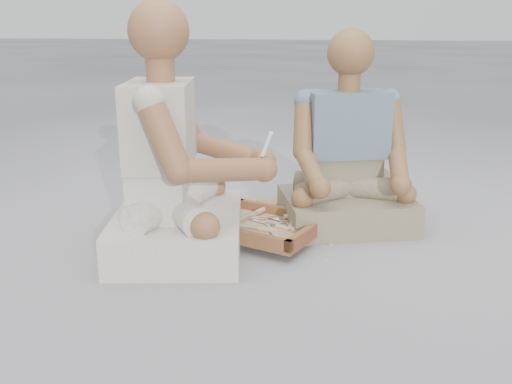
% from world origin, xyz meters
% --- Properties ---
extents(ground, '(60.00, 60.00, 0.00)m').
position_xyz_m(ground, '(0.00, 0.00, 0.00)').
color(ground, '#A2A1A7').
rests_on(ground, ground).
extents(carved_panel, '(0.63, 0.48, 0.04)m').
position_xyz_m(carved_panel, '(-0.22, 0.71, 0.02)').
color(carved_panel, olive).
rests_on(carved_panel, ground).
extents(tool_tray, '(0.59, 0.54, 0.06)m').
position_xyz_m(tool_tray, '(-0.02, 0.41, 0.06)').
color(tool_tray, brown).
rests_on(tool_tray, carved_panel).
extents(chisel_0, '(0.22, 0.06, 0.02)m').
position_xyz_m(chisel_0, '(0.07, 0.52, 0.07)').
color(chisel_0, silver).
rests_on(chisel_0, tool_tray).
extents(chisel_1, '(0.12, 0.20, 0.02)m').
position_xyz_m(chisel_1, '(-0.07, 0.56, 0.08)').
color(chisel_1, silver).
rests_on(chisel_1, tool_tray).
extents(chisel_2, '(0.20, 0.12, 0.02)m').
position_xyz_m(chisel_2, '(0.05, 0.41, 0.07)').
color(chisel_2, silver).
rests_on(chisel_2, tool_tray).
extents(chisel_3, '(0.13, 0.20, 0.02)m').
position_xyz_m(chisel_3, '(0.09, 0.24, 0.07)').
color(chisel_3, silver).
rests_on(chisel_3, tool_tray).
extents(chisel_4, '(0.19, 0.14, 0.02)m').
position_xyz_m(chisel_4, '(0.11, 0.44, 0.07)').
color(chisel_4, silver).
rests_on(chisel_4, tool_tray).
extents(chisel_5, '(0.22, 0.07, 0.02)m').
position_xyz_m(chisel_5, '(-0.02, 0.35, 0.07)').
color(chisel_5, silver).
rests_on(chisel_5, tool_tray).
extents(chisel_6, '(0.18, 0.16, 0.02)m').
position_xyz_m(chisel_6, '(0.14, 0.53, 0.07)').
color(chisel_6, silver).
rests_on(chisel_6, tool_tray).
extents(chisel_7, '(0.21, 0.11, 0.02)m').
position_xyz_m(chisel_7, '(0.13, 0.38, 0.07)').
color(chisel_7, silver).
rests_on(chisel_7, tool_tray).
extents(chisel_8, '(0.11, 0.21, 0.02)m').
position_xyz_m(chisel_8, '(0.10, 0.40, 0.07)').
color(chisel_8, silver).
rests_on(chisel_8, tool_tray).
extents(chisel_9, '(0.09, 0.21, 0.02)m').
position_xyz_m(chisel_9, '(0.05, 0.27, 0.07)').
color(chisel_9, silver).
rests_on(chisel_9, tool_tray).
extents(wood_chip_0, '(0.02, 0.02, 0.00)m').
position_xyz_m(wood_chip_0, '(-0.34, 0.77, 0.00)').
color(wood_chip_0, tan).
rests_on(wood_chip_0, ground).
extents(wood_chip_1, '(0.02, 0.02, 0.00)m').
position_xyz_m(wood_chip_1, '(-0.31, 0.45, 0.00)').
color(wood_chip_1, tan).
rests_on(wood_chip_1, ground).
extents(wood_chip_2, '(0.02, 0.02, 0.00)m').
position_xyz_m(wood_chip_2, '(-0.28, 0.13, 0.00)').
color(wood_chip_2, tan).
rests_on(wood_chip_2, ground).
extents(wood_chip_3, '(0.02, 0.02, 0.00)m').
position_xyz_m(wood_chip_3, '(0.20, 0.43, 0.00)').
color(wood_chip_3, tan).
rests_on(wood_chip_3, ground).
extents(wood_chip_4, '(0.02, 0.02, 0.00)m').
position_xyz_m(wood_chip_4, '(-0.30, 0.40, 0.00)').
color(wood_chip_4, tan).
rests_on(wood_chip_4, ground).
extents(wood_chip_5, '(0.02, 0.02, 0.00)m').
position_xyz_m(wood_chip_5, '(-0.13, 0.60, 0.00)').
color(wood_chip_5, tan).
rests_on(wood_chip_5, ground).
extents(wood_chip_6, '(0.02, 0.02, 0.00)m').
position_xyz_m(wood_chip_6, '(0.28, 0.39, 0.00)').
color(wood_chip_6, tan).
rests_on(wood_chip_6, ground).
extents(wood_chip_7, '(0.02, 0.02, 0.00)m').
position_xyz_m(wood_chip_7, '(0.05, 0.70, 0.00)').
color(wood_chip_7, tan).
rests_on(wood_chip_7, ground).
extents(wood_chip_8, '(0.02, 0.02, 0.00)m').
position_xyz_m(wood_chip_8, '(-0.30, 0.64, 0.00)').
color(wood_chip_8, tan).
rests_on(wood_chip_8, ground).
extents(wood_chip_9, '(0.02, 0.02, 0.00)m').
position_xyz_m(wood_chip_9, '(0.12, 0.65, 0.00)').
color(wood_chip_9, tan).
rests_on(wood_chip_9, ground).
extents(wood_chip_10, '(0.02, 0.02, 0.00)m').
position_xyz_m(wood_chip_10, '(0.26, 0.22, 0.00)').
color(wood_chip_10, tan).
rests_on(wood_chip_10, ground).
extents(wood_chip_11, '(0.02, 0.02, 0.00)m').
position_xyz_m(wood_chip_11, '(-0.04, 0.62, 0.00)').
color(wood_chip_11, tan).
rests_on(wood_chip_11, ground).
extents(wood_chip_12, '(0.02, 0.02, 0.00)m').
position_xyz_m(wood_chip_12, '(0.08, 0.61, 0.00)').
color(wood_chip_12, tan).
rests_on(wood_chip_12, ground).
extents(craftsman, '(0.73, 0.73, 1.02)m').
position_xyz_m(craftsman, '(-0.36, 0.23, 0.35)').
color(craftsman, silver).
rests_on(craftsman, ground).
extents(companion, '(0.69, 0.61, 0.91)m').
position_xyz_m(companion, '(0.33, 0.67, 0.30)').
color(companion, gray).
rests_on(companion, ground).
extents(mobile_phone, '(0.05, 0.04, 0.10)m').
position_xyz_m(mobile_phone, '(0.02, 0.23, 0.47)').
color(mobile_phone, silver).
rests_on(mobile_phone, craftsman).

